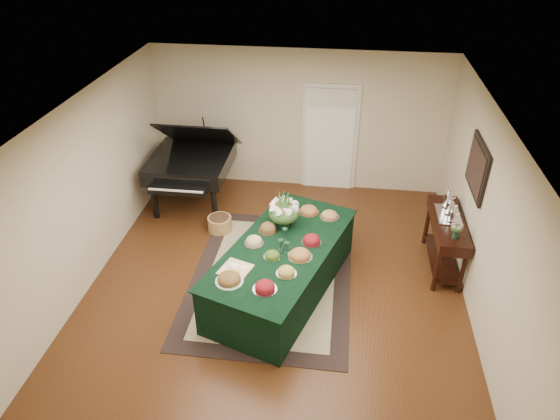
# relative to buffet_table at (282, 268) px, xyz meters

# --- Properties ---
(ground) EXTENTS (6.00, 6.00, 0.00)m
(ground) POSITION_rel_buffet_table_xyz_m (-0.10, 0.23, -0.39)
(ground) COLOR black
(ground) RESTS_ON ground
(area_rug) EXTENTS (2.39, 3.35, 0.01)m
(area_rug) POSITION_rel_buffet_table_xyz_m (-0.20, 0.25, -0.39)
(area_rug) COLOR black
(area_rug) RESTS_ON ground
(kitchen_doorway) EXTENTS (1.05, 0.07, 2.10)m
(kitchen_doorway) POSITION_rel_buffet_table_xyz_m (0.50, 3.19, 0.63)
(kitchen_doorway) COLOR silver
(kitchen_doorway) RESTS_ON ground
(buffet_table) EXTENTS (2.08, 2.99, 0.78)m
(buffet_table) POSITION_rel_buffet_table_xyz_m (0.00, 0.00, 0.00)
(buffet_table) COLOR black
(buffet_table) RESTS_ON ground
(food_platters) EXTENTS (1.53, 2.25, 0.13)m
(food_platters) POSITION_rel_buffet_table_xyz_m (-0.01, 0.07, 0.43)
(food_platters) COLOR silver
(food_platters) RESTS_ON buffet_table
(cutting_board) EXTENTS (0.47, 0.47, 0.10)m
(cutting_board) POSITION_rel_buffet_table_xyz_m (-0.54, -0.59, 0.42)
(cutting_board) COLOR tan
(cutting_board) RESTS_ON buffet_table
(green_goblets) EXTENTS (0.17, 0.40, 0.18)m
(green_goblets) POSITION_rel_buffet_table_xyz_m (0.02, -0.01, 0.48)
(green_goblets) COLOR #13311E
(green_goblets) RESTS_ON buffet_table
(floral_centerpiece) EXTENTS (0.46, 0.46, 0.46)m
(floral_centerpiece) POSITION_rel_buffet_table_xyz_m (-0.05, 0.52, 0.66)
(floral_centerpiece) COLOR #13311E
(floral_centerpiece) RESTS_ON buffet_table
(grand_piano) EXTENTS (1.51, 1.70, 1.72)m
(grand_piano) POSITION_rel_buffet_table_xyz_m (-1.95, 2.22, 0.47)
(grand_piano) COLOR black
(grand_piano) RESTS_ON ground
(wicker_basket) EXTENTS (0.41, 0.41, 0.26)m
(wicker_basket) POSITION_rel_buffet_table_xyz_m (-1.27, 1.39, -0.27)
(wicker_basket) COLOR olive
(wicker_basket) RESTS_ON ground
(mahogany_sideboard) EXTENTS (0.45, 1.42, 0.87)m
(mahogany_sideboard) POSITION_rel_buffet_table_xyz_m (2.39, 0.88, 0.28)
(mahogany_sideboard) COLOR black
(mahogany_sideboard) RESTS_ON ground
(tea_service) EXTENTS (0.34, 0.58, 0.30)m
(tea_service) POSITION_rel_buffet_table_xyz_m (2.39, 1.03, 0.60)
(tea_service) COLOR silver
(tea_service) RESTS_ON mahogany_sideboard
(pink_bouquet) EXTENTS (0.19, 0.19, 0.24)m
(pink_bouquet) POSITION_rel_buffet_table_xyz_m (2.39, 0.40, 0.64)
(pink_bouquet) COLOR #13311E
(pink_bouquet) RESTS_ON mahogany_sideboard
(wall_painting) EXTENTS (0.05, 0.95, 0.75)m
(wall_painting) POSITION_rel_buffet_table_xyz_m (2.61, 0.88, 1.36)
(wall_painting) COLOR black
(wall_painting) RESTS_ON ground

